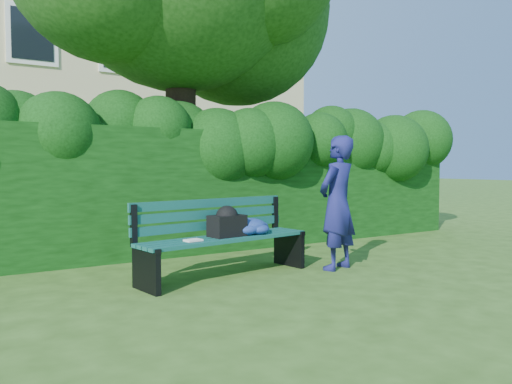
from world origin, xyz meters
TOP-DOWN VIEW (x-y plane):
  - ground at (0.00, 0.00)m, footprint 80.00×80.00m
  - apartment_building at (-0.00, 13.99)m, footprint 16.00×8.08m
  - hedge at (0.00, 2.20)m, footprint 10.00×1.00m
  - park_bench at (-0.54, 0.33)m, footprint 2.18×0.86m
  - man_reading at (0.77, -0.07)m, footprint 0.69×0.56m

SIDE VIEW (x-z plane):
  - ground at x=0.00m, z-range 0.00..0.00m
  - park_bench at x=-0.54m, z-range 0.06..0.95m
  - man_reading at x=0.77m, z-range 0.00..1.65m
  - hedge at x=0.00m, z-range 0.00..1.80m
  - apartment_building at x=0.00m, z-range 0.00..12.00m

